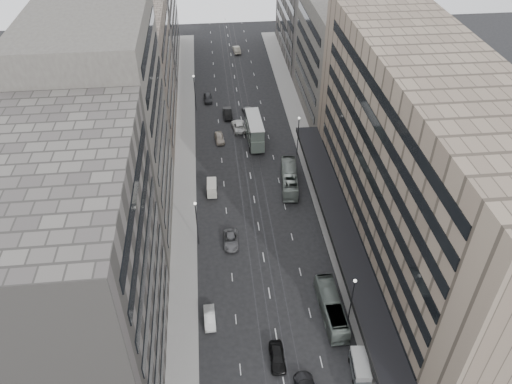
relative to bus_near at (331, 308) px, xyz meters
name	(u,v)px	position (x,y,z in m)	size (l,w,h in m)	color
ground	(270,299)	(-7.70, 3.55, -1.45)	(220.00, 220.00, 0.00)	black
sidewalk_right	(306,147)	(4.30, 41.05, -1.37)	(4.00, 125.00, 0.15)	gray
sidewalk_left	(185,153)	(-19.70, 41.05, -1.37)	(4.00, 125.00, 0.15)	gray
department_store	(421,168)	(13.75, 11.55, 13.50)	(19.20, 60.00, 30.00)	gray
building_right_mid	(342,58)	(13.80, 55.55, 10.55)	(15.00, 28.00, 24.00)	#4D4943
building_right_far	(315,3)	(13.80, 85.55, 12.55)	(15.00, 32.00, 28.00)	#65615B
building_left_a	(78,281)	(-29.20, -4.45, 13.55)	(15.00, 28.00, 30.00)	#65615B
building_left_b	(108,130)	(-29.20, 22.55, 15.55)	(15.00, 26.00, 34.00)	#4D4943
building_left_c	(130,78)	(-29.20, 49.55, 11.05)	(15.00, 28.00, 25.00)	#786A5D
building_left_d	(142,13)	(-29.20, 82.55, 12.55)	(15.00, 38.00, 28.00)	#65615B
lamp_right_near	(352,296)	(2.00, -1.45, 3.76)	(0.44, 0.44, 8.32)	#262628
lamp_right_far	(298,132)	(2.00, 38.55, 3.76)	(0.44, 0.44, 8.32)	#262628
lamp_left_near	(196,218)	(-17.40, 15.55, 3.76)	(0.44, 0.44, 8.32)	#262628
lamp_left_far	(194,89)	(-17.40, 58.55, 3.76)	(0.44, 0.44, 8.32)	#262628
bus_near	(331,308)	(0.00, 0.00, 0.00)	(2.43, 10.38, 2.89)	gray
bus_far	(289,178)	(-1.05, 28.95, 0.08)	(2.57, 10.99, 3.06)	#929D93
double_decker	(255,130)	(-5.78, 43.80, 1.41)	(3.24, 9.76, 5.30)	slate
vw_microbus	(360,366)	(1.50, -8.87, -0.13)	(2.32, 4.54, 2.37)	#505557
panel_van	(212,188)	(-14.88, 27.96, -0.17)	(1.92, 3.73, 2.32)	#B9B8A7
sedan_0	(277,357)	(-8.09, -6.18, -0.66)	(1.85, 4.59, 1.56)	black
sedan_1	(210,318)	(-16.14, 0.64, -0.76)	(1.45, 4.15, 1.37)	silver
sedan_2	(231,240)	(-12.41, 15.08, -0.77)	(2.26, 4.89, 1.36)	#5E5E61
sedan_4	(220,138)	(-12.78, 45.01, -0.70)	(1.77, 4.40, 1.50)	#B5A696
sedan_5	(228,113)	(-10.57, 54.74, -0.63)	(1.74, 4.98, 1.64)	black
sedan_6	(239,126)	(-8.51, 49.25, -0.66)	(2.61, 5.66, 1.57)	white
sedan_7	(249,112)	(-5.91, 55.14, -0.68)	(2.15, 5.28, 1.53)	slate
sedan_8	(208,98)	(-14.64, 62.50, -0.67)	(1.83, 4.55, 1.55)	#2A2B2D
sedan_9	(237,49)	(-6.03, 89.96, -0.65)	(1.69, 4.86, 1.60)	#A9A18C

